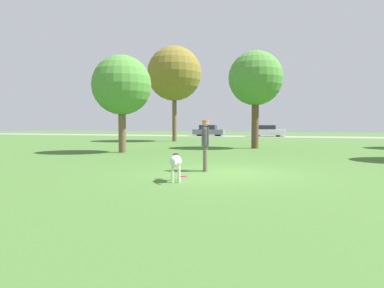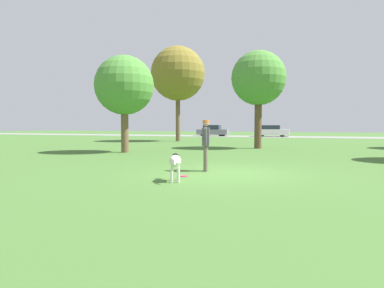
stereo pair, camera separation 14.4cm
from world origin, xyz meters
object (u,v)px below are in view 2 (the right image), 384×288
at_px(tree_mid_center, 259,79).
at_px(tree_far_left, 178,74).
at_px(dog, 175,162).
at_px(parked_car_grey, 213,131).
at_px(tree_near_left, 124,86).
at_px(person, 206,141).
at_px(frisbee, 184,176).
at_px(parked_car_white, 272,131).

relative_size(tree_mid_center, tree_far_left, 0.72).
bearing_deg(tree_mid_center, dog, -91.38).
distance_m(tree_mid_center, parked_car_grey, 23.29).
bearing_deg(tree_far_left, tree_near_left, -81.81).
bearing_deg(tree_far_left, dog, -69.10).
height_order(person, dog, person).
bearing_deg(tree_mid_center, parked_car_grey, 112.14).
height_order(dog, tree_far_left, tree_far_left).
bearing_deg(dog, tree_far_left, 0.74).
bearing_deg(parked_car_grey, tree_mid_center, -68.92).
xyz_separation_m(person, parked_car_grey, (-8.57, 32.18, -0.25)).
distance_m(person, parked_car_grey, 33.30).
relative_size(person, tree_mid_center, 0.27).
xyz_separation_m(dog, frisbee, (-0.06, 0.82, -0.48)).
relative_size(tree_near_left, tree_mid_center, 0.85).
distance_m(person, tree_near_left, 8.60).
bearing_deg(tree_mid_center, person, -90.57).
bearing_deg(parked_car_grey, parked_car_white, 0.07).
height_order(dog, parked_car_grey, parked_car_grey).
xyz_separation_m(dog, parked_car_grey, (-8.36, 34.25, 0.19)).
xyz_separation_m(person, parked_car_white, (-1.17, 32.33, -0.24)).
xyz_separation_m(tree_near_left, tree_far_left, (-1.76, 12.26, 2.41)).
distance_m(person, frisbee, 1.57).
distance_m(tree_far_left, parked_car_grey, 15.27).
distance_m(tree_mid_center, tree_far_left, 10.68).
bearing_deg(parked_car_grey, tree_near_left, -85.63).
relative_size(frisbee, parked_car_grey, 0.05).
distance_m(tree_near_left, parked_car_grey, 26.87).
relative_size(tree_far_left, parked_car_white, 1.96).
bearing_deg(person, parked_car_grey, -178.95).
bearing_deg(parked_car_white, tree_mid_center, -88.58).
distance_m(parked_car_grey, parked_car_white, 7.39).
height_order(dog, tree_near_left, tree_near_left).
bearing_deg(person, frisbee, -25.54).
bearing_deg(person, dog, -19.45).
distance_m(tree_near_left, tree_mid_center, 8.14).
bearing_deg(dog, frisbee, -16.29).
relative_size(tree_far_left, parked_car_grey, 2.06).
relative_size(tree_near_left, parked_car_white, 1.19).
bearing_deg(tree_near_left, tree_mid_center, 40.66).
bearing_deg(parked_car_grey, dog, -77.33).
height_order(person, tree_far_left, tree_far_left).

